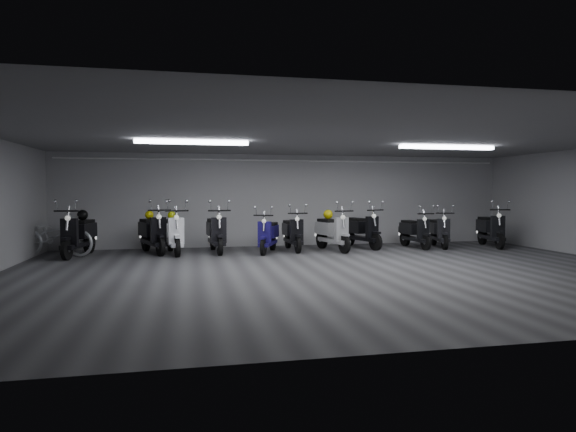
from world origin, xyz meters
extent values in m
cube|color=#39393C|center=(0.00, 0.00, -0.01)|extent=(14.00, 10.00, 0.01)
cube|color=slate|center=(0.00, 0.00, 2.80)|extent=(14.00, 10.00, 0.01)
cube|color=#A1A1A3|center=(0.00, 5.00, 1.40)|extent=(14.00, 0.01, 2.80)
cube|color=#A1A1A3|center=(0.00, -5.00, 1.40)|extent=(14.00, 0.01, 2.80)
cube|color=white|center=(-3.00, 1.00, 2.74)|extent=(2.40, 0.18, 0.08)
cube|color=white|center=(3.00, 1.00, 2.74)|extent=(2.40, 0.18, 0.08)
cylinder|color=white|center=(0.00, 4.92, 2.62)|extent=(13.60, 0.05, 0.05)
imported|color=silver|center=(-6.50, 3.79, 0.66)|extent=(2.17, 1.28, 1.32)
sphere|color=#B8CC0C|center=(-3.55, 3.88, 1.03)|extent=(0.23, 0.23, 0.23)
sphere|color=black|center=(-5.83, 3.86, 1.06)|extent=(0.28, 0.28, 0.28)
sphere|color=#CCBC0C|center=(0.82, 3.68, 1.02)|extent=(0.27, 0.27, 0.27)
sphere|color=#C7BC0B|center=(-4.15, 4.08, 1.04)|extent=(0.23, 0.23, 0.23)
camera|label=1|loc=(-3.09, -9.65, 1.70)|focal=30.19mm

